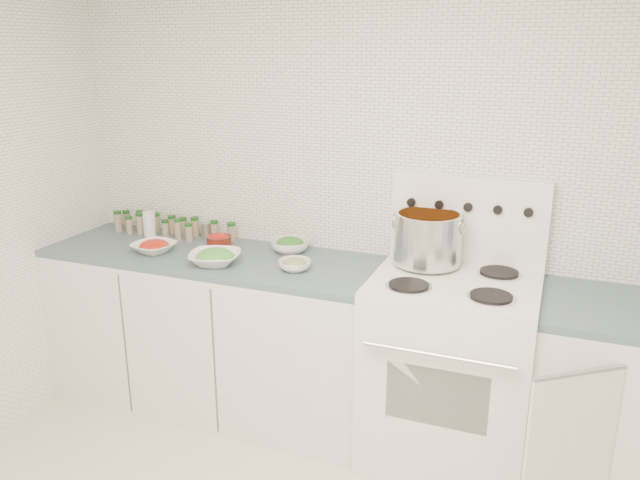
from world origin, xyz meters
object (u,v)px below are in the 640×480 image
(stock_pot, at_px, (428,236))
(bowl_snowpea, at_px, (215,257))
(bowl_tomato, at_px, (154,247))
(stove, at_px, (450,364))

(stock_pot, xyz_separation_m, bowl_snowpea, (-1.03, -0.29, -0.15))
(bowl_tomato, height_order, bowl_snowpea, bowl_snowpea)
(stove, height_order, stock_pot, stove)
(bowl_snowpea, bearing_deg, stove, 6.60)
(stove, relative_size, bowl_tomato, 5.39)
(stove, height_order, bowl_tomato, stove)
(stock_pot, height_order, bowl_snowpea, stock_pot)
(stove, xyz_separation_m, bowl_snowpea, (-1.20, -0.14, 0.44))
(stove, bearing_deg, bowl_tomato, -176.86)
(bowl_tomato, bearing_deg, stock_pot, 9.29)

